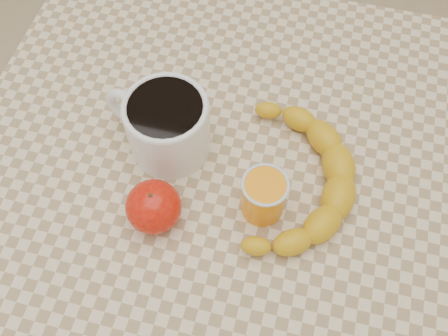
% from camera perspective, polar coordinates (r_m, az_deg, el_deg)
% --- Properties ---
extents(ground, '(3.00, 3.00, 0.00)m').
position_cam_1_polar(ground, '(1.43, 0.00, -15.06)').
color(ground, tan).
rests_on(ground, ground).
extents(table, '(0.80, 0.80, 0.75)m').
position_cam_1_polar(table, '(0.80, 0.00, -3.65)').
color(table, beige).
rests_on(table, ground).
extents(coffee_mug, '(0.18, 0.14, 0.10)m').
position_cam_1_polar(coffee_mug, '(0.71, -6.67, 5.04)').
color(coffee_mug, white).
rests_on(coffee_mug, table).
extents(orange_juice_glass, '(0.06, 0.06, 0.07)m').
position_cam_1_polar(orange_juice_glass, '(0.67, 4.56, -3.19)').
color(orange_juice_glass, orange).
rests_on(orange_juice_glass, table).
extents(apple, '(0.09, 0.09, 0.07)m').
position_cam_1_polar(apple, '(0.67, -8.05, -4.40)').
color(apple, '#A70C05').
rests_on(apple, table).
extents(banana, '(0.23, 0.31, 0.05)m').
position_cam_1_polar(banana, '(0.70, 8.04, -1.27)').
color(banana, gold).
rests_on(banana, table).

